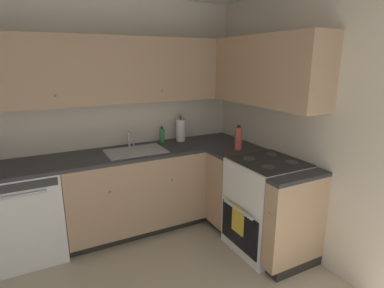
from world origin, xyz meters
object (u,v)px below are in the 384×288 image
dishwasher (28,213)px  oil_bottle (238,138)px  oven_range (267,205)px  paper_towel_roll (181,130)px  soap_bottle (162,136)px

dishwasher → oil_bottle: size_ratio=3.30×
dishwasher → oven_range: (2.08, -0.95, 0.02)m
paper_towel_roll → soap_bottle: bearing=175.0°
dishwasher → paper_towel_roll: 1.79m
dishwasher → oil_bottle: 2.20m
oven_range → oil_bottle: 0.75m
oven_range → soap_bottle: (-0.63, 1.13, 0.53)m
dishwasher → oven_range: oven_range is taller
dishwasher → oil_bottle: bearing=-12.7°
dishwasher → oven_range: bearing=-24.5°
dishwasher → paper_towel_roll: size_ratio=2.78×
soap_bottle → oil_bottle: 0.89m
soap_bottle → oil_bottle: oil_bottle is taller
paper_towel_roll → oil_bottle: bearing=-58.7°
oven_range → dishwasher: bearing=155.5°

